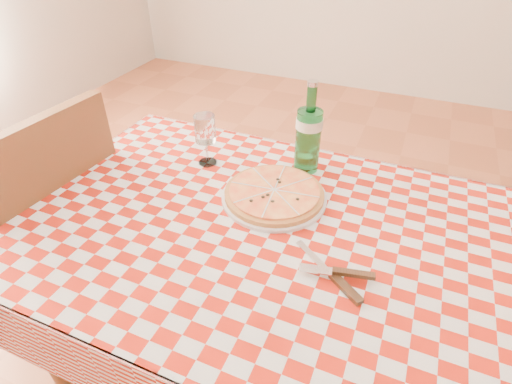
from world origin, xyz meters
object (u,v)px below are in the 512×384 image
dining_table (254,251)px  chair_far (54,223)px  wine_glass (206,140)px  pizza_plate (274,193)px  water_bottle (309,128)px

dining_table → chair_far: 0.73m
dining_table → wine_glass: (-0.26, 0.22, 0.18)m
wine_glass → dining_table: bearing=-40.6°
wine_glass → chair_far: bearing=-149.6°
pizza_plate → water_bottle: water_bottle is taller
chair_far → water_bottle: bearing=-150.5°
dining_table → wine_glass: 0.39m
dining_table → wine_glass: bearing=139.4°
dining_table → chair_far: (-0.73, -0.05, -0.10)m
pizza_plate → wine_glass: bearing=160.3°
dining_table → wine_glass: size_ratio=7.19×
chair_far → wine_glass: (0.47, 0.27, 0.28)m
chair_far → water_bottle: 0.92m
chair_far → wine_glass: size_ratio=5.83×
chair_far → pizza_plate: bearing=-162.2°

